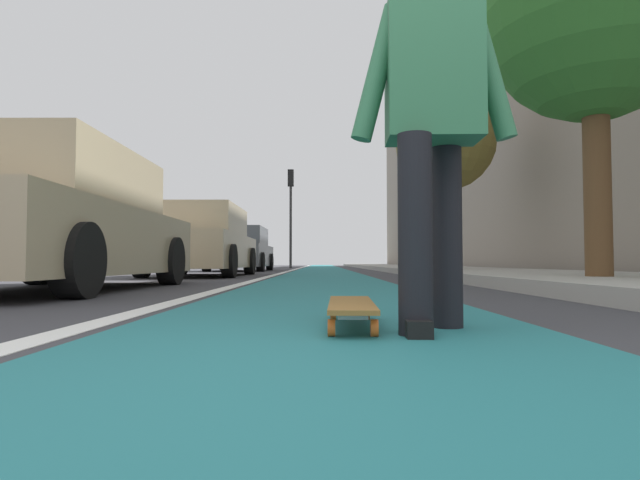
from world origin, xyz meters
name	(u,v)px	position (x,y,z in m)	size (l,w,h in m)	color
ground_plane	(323,276)	(10.00, 0.00, 0.00)	(80.00, 80.00, 0.00)	#38383D
bike_lane_paint	(322,268)	(24.00, 0.00, 0.00)	(56.00, 1.93, 0.00)	#237075
lane_stripe_white	(294,269)	(20.00, 1.12, 0.00)	(52.00, 0.16, 0.01)	silver
sidewalk_curb	(418,268)	(18.00, -3.45, 0.07)	(52.00, 3.20, 0.14)	#9E9B93
building_facade	(457,135)	(22.00, -5.94, 5.91)	(40.00, 1.20, 11.81)	gray
skateboard	(351,307)	(1.53, -0.10, 0.09)	(0.85, 0.23, 0.11)	orange
skater_person	(432,114)	(1.38, -0.45, 0.94)	(0.46, 0.72, 1.64)	black
parked_car_near	(52,224)	(4.62, 2.87, 0.70)	(4.26, 1.97, 1.47)	tan
parked_car_mid	(202,243)	(10.32, 2.60, 0.71)	(4.48, 1.88, 1.48)	tan
parked_car_far	(240,250)	(16.74, 2.77, 0.69)	(4.26, 1.94, 1.46)	#4C5156
traffic_light	(291,201)	(24.08, 1.52, 3.24)	(0.33, 0.28, 4.74)	#2D2D2D
street_tree_near	(593,15)	(4.95, -3.05, 3.09)	(2.44, 2.44, 4.34)	brown
street_tree_mid	(445,142)	(12.04, -3.05, 3.29)	(2.47, 2.47, 4.55)	brown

